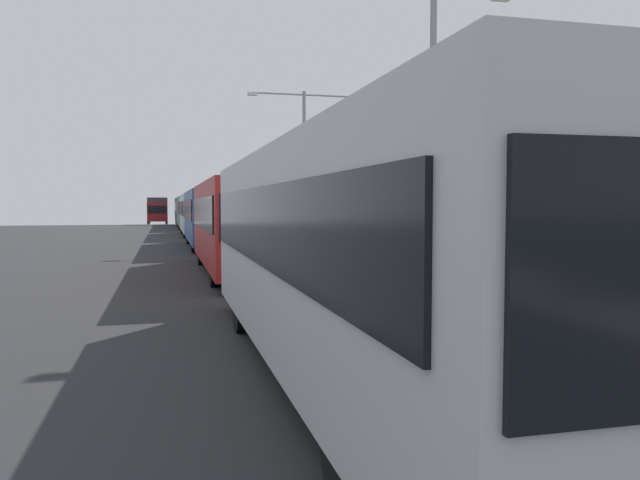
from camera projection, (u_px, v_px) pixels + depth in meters
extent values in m
cube|color=silver|center=(352.00, 251.00, 8.40)|extent=(2.50, 11.65, 2.70)
cube|color=black|center=(439.00, 224.00, 8.68)|extent=(0.04, 10.72, 1.00)
cube|color=black|center=(259.00, 226.00, 8.07)|extent=(0.04, 10.72, 1.00)
cube|color=navy|center=(438.00, 305.00, 8.75)|extent=(0.03, 11.07, 0.36)
cube|color=black|center=(481.00, 103.00, 4.93)|extent=(1.75, 0.90, 0.16)
cylinder|color=black|center=(601.00, 421.00, 5.23)|extent=(0.28, 1.00, 1.00)
cylinder|color=black|center=(352.00, 445.00, 4.70)|extent=(0.28, 1.00, 1.00)
cylinder|color=black|center=(358.00, 300.00, 11.83)|extent=(0.28, 1.00, 1.00)
cylinder|color=black|center=(243.00, 305.00, 11.30)|extent=(0.28, 1.00, 1.00)
cube|color=maroon|center=(239.00, 223.00, 21.05)|extent=(2.50, 11.29, 2.70)
cube|color=black|center=(276.00, 212.00, 21.34)|extent=(0.04, 10.39, 1.00)
cube|color=black|center=(201.00, 213.00, 20.73)|extent=(0.04, 10.39, 1.00)
cube|color=black|center=(266.00, 217.00, 15.55)|extent=(2.30, 0.04, 1.20)
cube|color=navy|center=(277.00, 246.00, 21.41)|extent=(0.03, 10.73, 0.36)
cube|color=black|center=(253.00, 176.00, 17.69)|extent=(1.75, 0.90, 0.16)
cylinder|color=black|center=(292.00, 267.00, 18.00)|extent=(0.28, 1.00, 1.00)
cylinder|color=black|center=(215.00, 269.00, 17.47)|extent=(0.28, 1.00, 1.00)
cylinder|color=black|center=(258.00, 251.00, 24.40)|extent=(0.28, 1.00, 1.00)
cylinder|color=black|center=(202.00, 252.00, 23.86)|extent=(0.28, 1.00, 1.00)
cube|color=#284C8C|center=(211.00, 216.00, 33.65)|extent=(2.50, 11.55, 2.70)
cube|color=black|center=(235.00, 209.00, 33.94)|extent=(0.04, 10.63, 1.00)
cube|color=black|center=(187.00, 210.00, 33.32)|extent=(0.04, 10.63, 1.00)
cube|color=black|center=(221.00, 212.00, 28.02)|extent=(2.30, 0.04, 1.20)
cube|color=orange|center=(235.00, 230.00, 34.00)|extent=(0.03, 10.97, 0.36)
cube|color=black|center=(216.00, 188.00, 30.21)|extent=(1.75, 0.90, 0.16)
cylinder|color=black|center=(240.00, 242.00, 30.52)|extent=(0.28, 1.00, 1.00)
cylinder|color=black|center=(194.00, 242.00, 29.98)|extent=(0.28, 1.00, 1.00)
cylinder|color=black|center=(226.00, 235.00, 37.06)|extent=(0.28, 1.00, 1.00)
cylinder|color=black|center=(189.00, 235.00, 36.53)|extent=(0.28, 1.00, 1.00)
cube|color=silver|center=(199.00, 213.00, 46.45)|extent=(2.50, 11.36, 2.70)
cube|color=black|center=(216.00, 208.00, 46.74)|extent=(0.04, 10.46, 1.00)
cube|color=black|center=(181.00, 208.00, 46.12)|extent=(0.04, 10.46, 1.00)
cube|color=black|center=(203.00, 209.00, 40.91)|extent=(2.30, 0.04, 1.20)
cube|color=gold|center=(216.00, 223.00, 46.81)|extent=(0.03, 10.80, 0.36)
cube|color=black|center=(201.00, 193.00, 43.07)|extent=(1.75, 0.90, 0.16)
cylinder|color=black|center=(217.00, 231.00, 43.37)|extent=(0.28, 1.00, 1.00)
cylinder|color=black|center=(185.00, 231.00, 42.84)|extent=(0.28, 1.00, 1.00)
cylinder|color=black|center=(211.00, 227.00, 49.81)|extent=(0.28, 1.00, 1.00)
cylinder|color=black|center=(183.00, 227.00, 49.28)|extent=(0.28, 1.00, 1.00)
cube|color=#33724C|center=(191.00, 211.00, 59.29)|extent=(2.50, 11.09, 2.70)
cube|color=black|center=(205.00, 207.00, 59.58)|extent=(0.04, 10.20, 1.00)
cube|color=black|center=(178.00, 207.00, 58.97)|extent=(0.04, 10.20, 1.00)
cube|color=black|center=(194.00, 208.00, 53.89)|extent=(2.30, 0.04, 1.20)
cube|color=orange|center=(205.00, 219.00, 59.65)|extent=(0.03, 10.54, 0.36)
cube|color=black|center=(193.00, 196.00, 55.99)|extent=(1.75, 0.90, 0.16)
cylinder|color=black|center=(205.00, 225.00, 56.30)|extent=(0.28, 1.00, 1.00)
cylinder|color=black|center=(180.00, 225.00, 55.77)|extent=(0.28, 1.00, 1.00)
cylinder|color=black|center=(201.00, 223.00, 62.58)|extent=(0.28, 1.00, 1.00)
cylinder|color=black|center=(179.00, 223.00, 62.05)|extent=(0.28, 1.00, 1.00)
cube|color=#284C8C|center=(187.00, 210.00, 71.35)|extent=(2.50, 12.02, 2.70)
cube|color=black|center=(198.00, 207.00, 71.64)|extent=(0.04, 11.06, 1.00)
cube|color=black|center=(175.00, 207.00, 71.02)|extent=(0.04, 11.06, 1.00)
cube|color=black|center=(189.00, 208.00, 65.49)|extent=(2.30, 0.04, 1.20)
cube|color=black|center=(198.00, 217.00, 71.71)|extent=(0.03, 11.42, 0.36)
cube|color=black|center=(188.00, 197.00, 67.78)|extent=(1.75, 0.90, 0.16)
cylinder|color=black|center=(198.00, 221.00, 68.08)|extent=(0.28, 1.00, 1.00)
cylinder|color=black|center=(178.00, 221.00, 67.54)|extent=(0.28, 1.00, 1.00)
cylinder|color=black|center=(195.00, 220.00, 74.89)|extent=(0.28, 1.00, 1.00)
cylinder|color=black|center=(177.00, 220.00, 74.35)|extent=(0.28, 1.00, 1.00)
cube|color=black|center=(562.00, 306.00, 9.92)|extent=(1.84, 4.52, 0.80)
cube|color=black|center=(557.00, 256.00, 10.02)|extent=(1.62, 2.62, 0.80)
cube|color=black|center=(557.00, 256.00, 10.02)|extent=(1.66, 2.71, 0.44)
cylinder|color=black|center=(573.00, 351.00, 8.39)|extent=(0.22, 0.70, 0.70)
cylinder|color=black|center=(473.00, 315.00, 11.10)|extent=(0.22, 0.70, 0.70)
cylinder|color=black|center=(553.00, 311.00, 11.50)|extent=(0.22, 0.70, 0.70)
cube|color=maroon|center=(157.00, 212.00, 72.48)|extent=(2.30, 1.80, 2.20)
cube|color=#333338|center=(158.00, 209.00, 76.13)|extent=(2.35, 5.80, 2.70)
cube|color=black|center=(157.00, 209.00, 71.57)|extent=(2.07, 0.04, 0.90)
cylinder|color=black|center=(148.00, 221.00, 72.28)|extent=(0.26, 0.90, 0.90)
cylinder|color=black|center=(167.00, 220.00, 72.78)|extent=(0.26, 0.90, 0.90)
cylinder|color=black|center=(149.00, 220.00, 77.11)|extent=(0.26, 0.90, 0.90)
cylinder|color=black|center=(166.00, 219.00, 77.61)|extent=(0.26, 0.90, 0.90)
cylinder|color=gray|center=(432.00, 131.00, 18.65)|extent=(0.20, 0.20, 8.77)
cylinder|color=gray|center=(304.00, 167.00, 35.81)|extent=(0.20, 0.20, 8.66)
cylinder|color=gray|center=(278.00, 94.00, 35.21)|extent=(2.98, 0.10, 0.10)
cube|color=silver|center=(252.00, 94.00, 34.85)|extent=(0.56, 0.28, 0.16)
cylinder|color=gray|center=(329.00, 96.00, 35.93)|extent=(2.98, 0.10, 0.10)
cube|color=silver|center=(354.00, 98.00, 36.30)|extent=(0.56, 0.28, 0.16)
cylinder|color=#4C3823|center=(554.00, 231.00, 17.81)|extent=(0.32, 0.32, 2.83)
sphere|color=#4C7A38|center=(556.00, 129.00, 17.65)|extent=(3.75, 3.75, 3.75)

